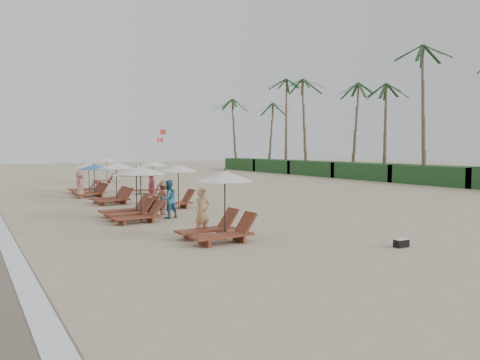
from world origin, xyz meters
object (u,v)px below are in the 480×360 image
lounger_station_1 (136,195)px  beachgoer_far_a (152,189)px  beachgoer_mid_b (164,198)px  beachgoer_far_b (80,185)px  inland_station_0 (175,183)px  lounger_station_2 (130,195)px  inland_station_1 (150,173)px  beachgoer_near (202,212)px  flag_pole_near (160,153)px  beachgoer_mid_a (169,199)px  lounger_station_3 (112,184)px  lounger_station_4 (91,180)px  lounger_station_5 (86,178)px  inland_station_2 (105,167)px  lounger_station_0 (217,210)px  duffel_bag (401,243)px

lounger_station_1 → beachgoer_far_a: (2.65, 5.29, -0.28)m
beachgoer_mid_b → beachgoer_far_a: (0.88, 4.04, 0.07)m
beachgoer_far_b → inland_station_0: bearing=-148.5°
lounger_station_1 → lounger_station_2: lounger_station_1 is taller
inland_station_1 → beachgoer_near: bearing=-103.7°
flag_pole_near → beachgoer_mid_a: bearing=-110.1°
lounger_station_3 → flag_pole_near: size_ratio=0.53×
beachgoer_far_a → lounger_station_4: bearing=-131.9°
lounger_station_3 → beachgoer_far_a: 2.30m
lounger_station_2 → beachgoer_mid_a: (1.42, -0.93, -0.19)m
lounger_station_5 → lounger_station_1: bearing=-94.1°
lounger_station_4 → beachgoer_far_b: size_ratio=1.43×
inland_station_1 → flag_pole_near: 6.40m
inland_station_0 → beachgoer_far_a: bearing=103.5°
lounger_station_2 → lounger_station_5: (0.87, 12.60, -0.02)m
inland_station_0 → inland_station_2: (1.46, 19.13, 0.13)m
lounger_station_0 → lounger_station_1: bearing=101.3°
lounger_station_0 → lounger_station_5: bearing=90.2°
inland_station_1 → beachgoer_far_a: bearing=-109.5°
inland_station_2 → beachgoer_far_b: bearing=-111.6°
beachgoer_near → flag_pole_near: bearing=61.9°
inland_station_2 → beachgoer_mid_a: 22.35m
beachgoer_mid_a → lounger_station_4: bearing=-95.2°
inland_station_1 → beachgoer_mid_b: 10.43m
lounger_station_0 → beachgoer_far_a: bearing=81.5°
beachgoer_mid_a → duffel_bag: beachgoer_mid_a is taller
lounger_station_1 → beachgoer_near: size_ratio=1.50×
beachgoer_far_a → beachgoer_mid_b: bearing=17.4°
lounger_station_2 → flag_pole_near: 17.50m
lounger_station_5 → beachgoer_mid_a: 13.54m
lounger_station_5 → inland_station_2: size_ratio=0.97×
lounger_station_5 → beachgoer_far_b: 3.39m
inland_station_0 → inland_station_1: bearing=78.9°
inland_station_0 → beachgoer_mid_a: 3.45m
lounger_station_1 → lounger_station_4: 11.07m
lounger_station_2 → inland_station_1: bearing=65.5°
lounger_station_5 → inland_station_0: bearing=-78.4°
lounger_station_4 → inland_station_0: bearing=-72.9°
inland_station_0 → beachgoer_mid_a: bearing=-118.2°
flag_pole_near → beachgoer_far_b: bearing=-140.5°
duffel_bag → lounger_station_2: bearing=117.6°
lounger_station_0 → flag_pole_near: bearing=73.4°
lounger_station_3 → inland_station_0: size_ratio=0.91×
beachgoer_mid_a → duffel_bag: 10.18m
beachgoer_near → flag_pole_near: flag_pole_near is taller
lounger_station_3 → beachgoer_far_b: (-0.96, 3.70, -0.25)m
lounger_station_4 → lounger_station_2: bearing=-93.5°
lounger_station_1 → lounger_station_2: bearing=83.5°
beachgoer_mid_b → beachgoer_far_b: bearing=-16.4°
lounger_station_1 → inland_station_1: lounger_station_1 is taller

